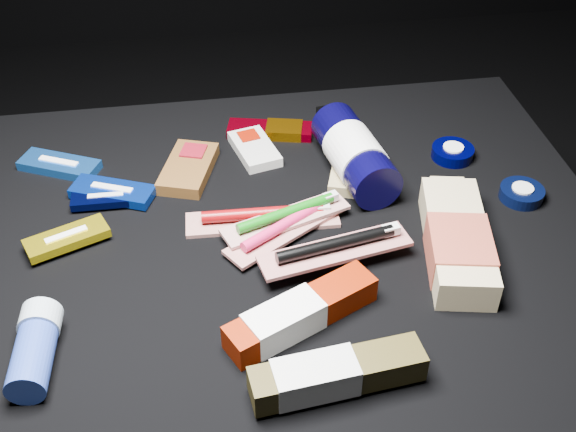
{
  "coord_description": "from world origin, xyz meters",
  "views": [
    {
      "loc": [
        -0.11,
        -0.78,
        1.09
      ],
      "look_at": [
        0.01,
        0.01,
        0.42
      ],
      "focal_mm": 45.0,
      "sensor_mm": 36.0,
      "label": 1
    }
  ],
  "objects": [
    {
      "name": "cream_tin_lower",
      "position": [
        0.38,
        0.02,
        0.41
      ],
      "size": [
        0.07,
        0.07,
        0.02
      ],
      "rotation": [
        0.0,
        0.0,
        0.04
      ],
      "color": "black",
      "rests_on": "cloth_table"
    },
    {
      "name": "cream_tin_upper",
      "position": [
        0.31,
        0.14,
        0.41
      ],
      "size": [
        0.07,
        0.07,
        0.02
      ],
      "rotation": [
        0.0,
        0.0,
        0.01
      ],
      "color": "black",
      "rests_on": "cloth_table"
    },
    {
      "name": "clif_bar_2",
      "position": [
        0.14,
        0.12,
        0.41
      ],
      "size": [
        0.1,
        0.13,
        0.02
      ],
      "rotation": [
        0.0,
        0.0,
        -0.32
      ],
      "color": "#948255",
      "rests_on": "cloth_table"
    },
    {
      "name": "toothbrush_pack_1",
      "position": [
        0.01,
        -0.01,
        0.42
      ],
      "size": [
        0.19,
        0.15,
        0.02
      ],
      "rotation": [
        0.0,
        0.0,
        0.57
      ],
      "color": "#B2A9A5",
      "rests_on": "cloth_table"
    },
    {
      "name": "luna_bar_0",
      "position": [
        -0.33,
        0.21,
        0.41
      ],
      "size": [
        0.14,
        0.1,
        0.02
      ],
      "rotation": [
        0.0,
        0.0,
        -0.45
      ],
      "color": "blue",
      "rests_on": "cloth_table"
    },
    {
      "name": "lotion_bottle",
      "position": [
        0.14,
        0.12,
        0.44
      ],
      "size": [
        0.11,
        0.25,
        0.08
      ],
      "rotation": [
        0.0,
        0.0,
        0.16
      ],
      "color": "black",
      "rests_on": "cloth_table"
    },
    {
      "name": "toothbrush_pack_0",
      "position": [
        -0.02,
        0.03,
        0.41
      ],
      "size": [
        0.23,
        0.06,
        0.03
      ],
      "rotation": [
        0.0,
        0.0,
        -0.04
      ],
      "color": "#AFA7A5",
      "rests_on": "cloth_table"
    },
    {
      "name": "luna_bar_1",
      "position": [
        -0.24,
        0.12,
        0.41
      ],
      "size": [
        0.14,
        0.09,
        0.02
      ],
      "rotation": [
        0.0,
        0.0,
        -0.4
      ],
      "color": "#0A31A8",
      "rests_on": "cloth_table"
    },
    {
      "name": "luna_bar_3",
      "position": [
        -0.3,
        0.02,
        0.41
      ],
      "size": [
        0.12,
        0.08,
        0.02
      ],
      "rotation": [
        0.0,
        0.0,
        0.39
      ],
      "color": "gold",
      "rests_on": "cloth_table"
    },
    {
      "name": "toothbrush_pack_3",
      "position": [
        0.07,
        -0.08,
        0.43
      ],
      "size": [
        0.22,
        0.09,
        0.02
      ],
      "rotation": [
        0.0,
        0.0,
        0.19
      ],
      "color": "#AFA6A4",
      "rests_on": "cloth_table"
    },
    {
      "name": "clif_bar_0",
      "position": [
        -0.12,
        0.17,
        0.41
      ],
      "size": [
        0.11,
        0.14,
        0.02
      ],
      "rotation": [
        0.0,
        0.0,
        -0.32
      ],
      "color": "#563516",
      "rests_on": "cloth_table"
    },
    {
      "name": "toothbrush_pack_2",
      "position": [
        0.01,
        0.01,
        0.42
      ],
      "size": [
        0.2,
        0.11,
        0.02
      ],
      "rotation": [
        0.0,
        0.0,
        0.34
      ],
      "color": "silver",
      "rests_on": "cloth_table"
    },
    {
      "name": "toothpaste_carton_green",
      "position": [
        0.02,
        -0.28,
        0.42
      ],
      "size": [
        0.21,
        0.07,
        0.04
      ],
      "rotation": [
        0.0,
        0.0,
        0.11
      ],
      "color": "#352D10",
      "rests_on": "cloth_table"
    },
    {
      "name": "clif_bar_1",
      "position": [
        -0.01,
        0.21,
        0.41
      ],
      "size": [
        0.08,
        0.12,
        0.02
      ],
      "rotation": [
        0.0,
        0.0,
        0.24
      ],
      "color": "beige",
      "rests_on": "cloth_table"
    },
    {
      "name": "toothpaste_carton_red",
      "position": [
        -0.0,
        -0.18,
        0.42
      ],
      "size": [
        0.21,
        0.13,
        0.04
      ],
      "rotation": [
        0.0,
        0.0,
        0.45
      ],
      "color": "#751500",
      "rests_on": "cloth_table"
    },
    {
      "name": "ground",
      "position": [
        0.0,
        0.0,
        0.0
      ],
      "size": [
        3.0,
        3.0,
        0.0
      ],
      "primitive_type": "plane",
      "color": "black",
      "rests_on": "ground"
    },
    {
      "name": "bodywash_bottle",
      "position": [
        0.24,
        -0.09,
        0.42
      ],
      "size": [
        0.12,
        0.25,
        0.05
      ],
      "rotation": [
        0.0,
        0.0,
        -0.2
      ],
      "color": "tan",
      "rests_on": "cloth_table"
    },
    {
      "name": "luna_bar_2",
      "position": [
        -0.25,
        0.1,
        0.41
      ],
      "size": [
        0.1,
        0.04,
        0.01
      ],
      "rotation": [
        0.0,
        0.0,
        -0.02
      ],
      "color": "black",
      "rests_on": "cloth_table"
    },
    {
      "name": "deodorant_stick",
      "position": [
        -0.32,
        -0.19,
        0.42
      ],
      "size": [
        0.06,
        0.12,
        0.05
      ],
      "rotation": [
        0.0,
        0.0,
        -0.06
      ],
      "color": "navy",
      "rests_on": "cloth_table"
    },
    {
      "name": "power_bar",
      "position": [
        0.03,
        0.26,
        0.41
      ],
      "size": [
        0.15,
        0.08,
        0.02
      ],
      "rotation": [
        0.0,
        0.0,
        -0.23
      ],
      "color": "#6E000E",
      "rests_on": "cloth_table"
    },
    {
      "name": "cloth_table",
      "position": [
        0.0,
        0.0,
        0.2
      ],
      "size": [
        0.98,
        0.78,
        0.4
      ],
      "primitive_type": "cube",
      "color": "black",
      "rests_on": "ground"
    }
  ]
}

